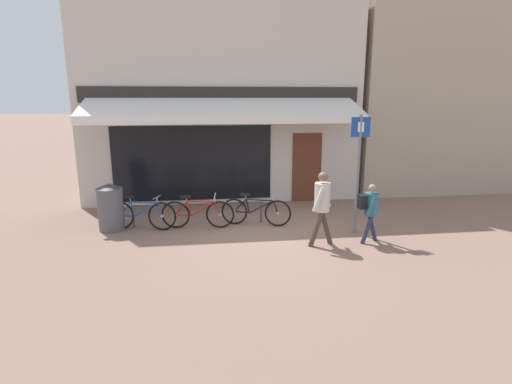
# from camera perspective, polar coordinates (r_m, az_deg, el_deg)

# --- Properties ---
(ground_plane) EXTENTS (160.00, 160.00, 0.00)m
(ground_plane) POSITION_cam_1_polar(r_m,az_deg,el_deg) (9.54, 1.29, -5.84)
(ground_plane) COLOR #846656
(shop_front) EXTENTS (8.40, 4.46, 6.28)m
(shop_front) POSITION_cam_1_polar(r_m,az_deg,el_deg) (13.28, -5.06, 13.24)
(shop_front) COLOR beige
(shop_front) RESTS_ON ground_plane
(neighbour_building) EXTENTS (6.27, 4.00, 7.55)m
(neighbour_building) POSITION_cam_1_polar(r_m,az_deg,el_deg) (16.02, 23.83, 14.50)
(neighbour_building) COLOR tan
(neighbour_building) RESTS_ON ground_plane
(bike_rack_rail) EXTENTS (3.28, 0.04, 0.57)m
(bike_rack_rail) POSITION_cam_1_polar(r_m,az_deg,el_deg) (10.08, -8.21, -2.13)
(bike_rack_rail) COLOR #47494F
(bike_rack_rail) RESTS_ON ground_plane
(bicycle_blue) EXTENTS (1.72, 0.53, 0.84)m
(bicycle_blue) POSITION_cam_1_polar(r_m,az_deg,el_deg) (10.06, -16.14, -3.13)
(bicycle_blue) COLOR black
(bicycle_blue) RESTS_ON ground_plane
(bicycle_red) EXTENTS (1.78, 0.52, 0.85)m
(bicycle_red) POSITION_cam_1_polar(r_m,az_deg,el_deg) (9.85, -8.34, -3.07)
(bicycle_red) COLOR black
(bicycle_red) RESTS_ON ground_plane
(bicycle_black) EXTENTS (1.72, 0.64, 0.81)m
(bicycle_black) POSITION_cam_1_polar(r_m,az_deg,el_deg) (10.01, -0.04, -2.76)
(bicycle_black) COLOR black
(bicycle_black) RESTS_ON ground_plane
(pedestrian_adult) EXTENTS (0.60, 0.44, 1.63)m
(pedestrian_adult) POSITION_cam_1_polar(r_m,az_deg,el_deg) (8.60, 9.42, -1.28)
(pedestrian_adult) COLOR #47382D
(pedestrian_adult) RESTS_ON ground_plane
(pedestrian_child) EXTENTS (0.51, 0.46, 1.33)m
(pedestrian_child) POSITION_cam_1_polar(r_m,az_deg,el_deg) (9.05, 15.94, -2.01)
(pedestrian_child) COLOR #282D47
(pedestrian_child) RESTS_ON ground_plane
(litter_bin) EXTENTS (0.62, 0.62, 1.15)m
(litter_bin) POSITION_cam_1_polar(r_m,az_deg,el_deg) (10.20, -20.06, -1.99)
(litter_bin) COLOR #515459
(litter_bin) RESTS_ON ground_plane
(parking_sign) EXTENTS (0.44, 0.07, 2.77)m
(parking_sign) POSITION_cam_1_polar(r_m,az_deg,el_deg) (9.42, 14.43, 4.03)
(parking_sign) COLOR slate
(parking_sign) RESTS_ON ground_plane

